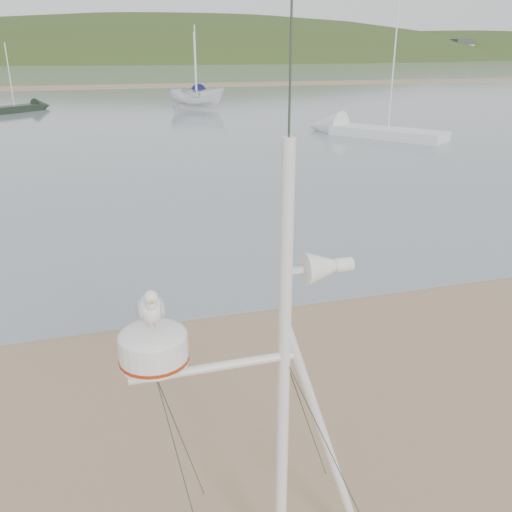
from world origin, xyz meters
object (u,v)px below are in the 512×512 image
object	(u,v)px
sailboat_blue_far	(198,92)
sailboat_white_near	(350,129)
boat_white	(196,80)
sailboat_dark_mid	(28,107)
mast_rig	(277,475)

from	to	relation	value
sailboat_blue_far	sailboat_white_near	distance (m)	30.78
boat_white	sailboat_dark_mid	size ratio (longest dim) A/B	0.82
mast_rig	sailboat_white_near	size ratio (longest dim) A/B	0.61
mast_rig	sailboat_white_near	world-z (taller)	sailboat_white_near
sailboat_dark_mid	sailboat_white_near	bearing A→B (deg)	-44.24
mast_rig	boat_white	xyz separation A→B (m)	(7.02, 41.34, 1.07)
sailboat_blue_far	sailboat_white_near	bearing A→B (deg)	-84.24
boat_white	sailboat_white_near	distance (m)	17.13
boat_white	sailboat_white_near	world-z (taller)	sailboat_white_near
mast_rig	boat_white	world-z (taller)	mast_rig
sailboat_blue_far	sailboat_dark_mid	world-z (taller)	sailboat_blue_far
sailboat_white_near	sailboat_dark_mid	xyz separation A→B (m)	(-18.93, 18.43, 0.00)
mast_rig	boat_white	distance (m)	41.95
mast_rig	sailboat_blue_far	size ratio (longest dim) A/B	0.72
boat_white	sailboat_dark_mid	xyz separation A→B (m)	(-13.03, 2.47, -1.97)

